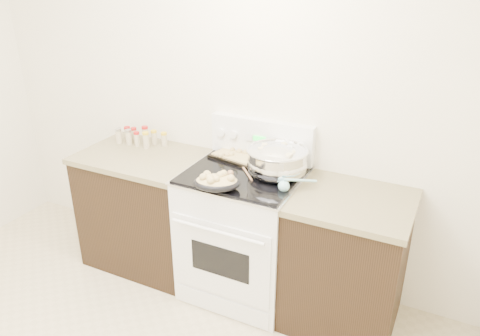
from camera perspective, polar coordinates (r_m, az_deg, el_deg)
The scene contains 9 objects.
counter_left at distance 3.72m, azimuth -11.16°, elevation -4.86°, with size 0.93×0.67×0.92m.
counter_right at distance 3.14m, azimuth 12.77°, elevation -11.05°, with size 0.73×0.67×0.92m.
kitchen_range at distance 3.31m, azimuth 0.42°, elevation -7.70°, with size 0.78×0.73×1.22m.
mixing_bowl at distance 3.04m, azimuth 4.55°, elevation 0.76°, with size 0.51×0.51×0.24m.
roasting_pan at distance 2.87m, azimuth -2.87°, elevation -1.68°, with size 0.35×0.30×0.11m.
baking_sheet at distance 3.31m, azimuth 0.25°, elevation 1.51°, with size 0.46×0.36×0.06m.
wooden_spoon at distance 3.07m, azimuth -0.43°, elevation -0.55°, with size 0.20×0.22×0.04m.
blue_ladle at distance 2.88m, azimuth 5.65°, elevation -2.11°, with size 0.20×0.20×0.09m.
spice_jars at distance 3.70m, azimuth -12.20°, elevation 3.78°, with size 0.40×0.15×0.13m.
Camera 1 is at (1.57, -1.10, 2.26)m, focal length 35.00 mm.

